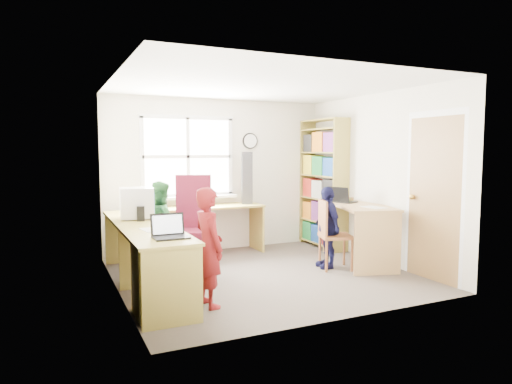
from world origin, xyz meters
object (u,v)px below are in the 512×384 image
(wooden_chair, at_px, (331,232))
(cd_tower, at_px, (247,178))
(bookshelf, at_px, (323,186))
(person_red, at_px, (209,247))
(person_green, at_px, (161,225))
(l_desk, at_px, (168,254))
(laptop_right, at_px, (342,199))
(potted_plant, at_px, (186,197))
(crt_monitor, at_px, (137,203))
(laptop_left, at_px, (169,232))
(person_navy, at_px, (327,227))
(swivel_chair, at_px, (193,231))
(right_desk, at_px, (359,220))

(wooden_chair, xyz_separation_m, cd_tower, (-0.57, 1.52, 0.66))
(bookshelf, distance_m, person_red, 3.36)
(wooden_chair, relative_size, person_green, 0.78)
(l_desk, relative_size, laptop_right, 7.04)
(laptop_right, relative_size, potted_plant, 1.40)
(person_red, xyz_separation_m, person_green, (-0.10, 1.67, -0.02))
(crt_monitor, distance_m, cd_tower, 2.09)
(laptop_left, bearing_deg, person_green, 79.18)
(l_desk, height_order, wooden_chair, wooden_chair)
(potted_plant, bearing_deg, crt_monitor, -135.20)
(potted_plant, height_order, person_green, person_green)
(wooden_chair, relative_size, cd_tower, 1.13)
(wooden_chair, bearing_deg, person_navy, 108.33)
(swivel_chair, distance_m, potted_plant, 0.94)
(wooden_chair, relative_size, person_navy, 0.84)
(potted_plant, distance_m, person_red, 2.26)
(l_desk, bearing_deg, potted_plant, 67.96)
(right_desk, height_order, wooden_chair, wooden_chair)
(laptop_left, distance_m, potted_plant, 2.38)
(l_desk, xyz_separation_m, cd_tower, (1.69, 1.72, 0.71))
(laptop_left, relative_size, potted_plant, 1.11)
(right_desk, relative_size, crt_monitor, 3.69)
(crt_monitor, distance_m, person_navy, 2.53)
(l_desk, relative_size, wooden_chair, 3.16)
(laptop_left, height_order, person_navy, person_navy)
(bookshelf, distance_m, person_navy, 1.44)
(right_desk, xyz_separation_m, cd_tower, (-1.14, 1.37, 0.56))
(crt_monitor, height_order, laptop_left, crt_monitor)
(right_desk, xyz_separation_m, wooden_chair, (-0.57, -0.15, -0.10))
(swivel_chair, xyz_separation_m, person_green, (-0.34, 0.31, 0.05))
(bookshelf, xyz_separation_m, person_navy, (-0.70, -1.18, -0.45))
(swivel_chair, xyz_separation_m, cd_tower, (1.16, 0.89, 0.62))
(laptop_right, distance_m, person_green, 2.61)
(bookshelf, relative_size, cd_tower, 2.55)
(right_desk, distance_m, laptop_left, 3.09)
(wooden_chair, relative_size, laptop_right, 2.22)
(l_desk, relative_size, crt_monitor, 6.90)
(laptop_left, height_order, cd_tower, cd_tower)
(person_navy, bearing_deg, l_desk, -73.46)
(swivel_chair, relative_size, person_navy, 1.14)
(l_desk, xyz_separation_m, right_desk, (2.83, 0.35, 0.15))
(laptop_right, xyz_separation_m, cd_tower, (-1.03, 1.10, 0.27))
(bookshelf, xyz_separation_m, potted_plant, (-2.28, 0.21, -0.10))
(crt_monitor, bearing_deg, cd_tower, 31.42)
(swivel_chair, bearing_deg, right_desk, 10.23)
(cd_tower, xyz_separation_m, person_red, (-1.41, -2.25, -0.55))
(right_desk, xyz_separation_m, bookshelf, (0.13, 1.12, 0.40))
(bookshelf, xyz_separation_m, person_green, (-2.77, -0.33, -0.41))
(l_desk, relative_size, person_red, 2.41)
(crt_monitor, bearing_deg, l_desk, -71.37)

